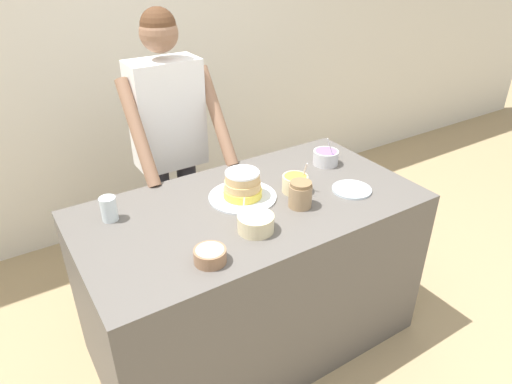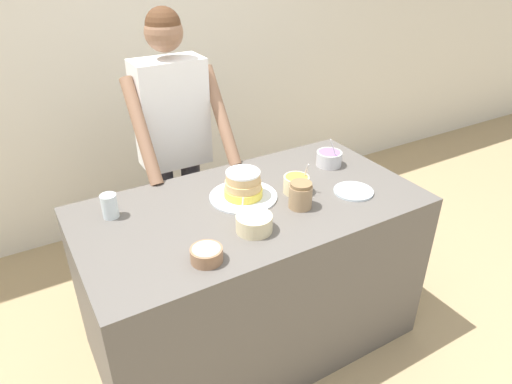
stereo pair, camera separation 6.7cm
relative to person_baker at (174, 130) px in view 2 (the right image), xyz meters
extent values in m
cube|color=silver|center=(0.09, 0.83, 0.25)|extent=(10.00, 0.05, 2.60)
cube|color=#5B5651|center=(0.09, -0.76, -0.60)|extent=(1.68, 0.89, 0.90)
cylinder|color=#2D2D38|center=(-0.09, 0.01, -0.63)|extent=(0.12, 0.12, 0.83)
cylinder|color=#2D2D38|center=(0.09, 0.01, -0.63)|extent=(0.12, 0.12, 0.83)
cube|color=white|center=(0.00, 0.01, 0.10)|extent=(0.40, 0.22, 0.62)
cylinder|color=#8E664C|center=(-0.24, -0.16, 0.09)|extent=(0.07, 0.40, 0.53)
cylinder|color=#8E664C|center=(0.24, -0.16, 0.09)|extent=(0.07, 0.40, 0.53)
sphere|color=#8E664C|center=(0.00, 0.01, 0.55)|extent=(0.21, 0.21, 0.21)
sphere|color=#51331E|center=(0.00, 0.01, 0.59)|extent=(0.19, 0.19, 0.19)
cylinder|color=silver|center=(0.09, -0.68, -0.14)|extent=(0.34, 0.34, 0.01)
cylinder|color=#F2DB4C|center=(0.09, -0.68, -0.11)|extent=(0.19, 0.19, 0.04)
cylinder|color=#DBB275|center=(0.09, -0.68, -0.07)|extent=(0.18, 0.18, 0.04)
cylinder|color=#DBB275|center=(0.09, -0.68, -0.03)|extent=(0.17, 0.17, 0.04)
cylinder|color=white|center=(0.09, -0.68, -0.01)|extent=(0.17, 0.17, 0.01)
cylinder|color=#936B4C|center=(-0.29, -1.05, -0.12)|extent=(0.13, 0.13, 0.06)
cylinder|color=pink|center=(-0.29, -1.05, -0.09)|extent=(0.11, 0.11, 0.01)
cylinder|color=beige|center=(-0.01, -0.97, -0.11)|extent=(0.16, 0.16, 0.08)
cylinder|color=white|center=(-0.01, -0.97, -0.07)|extent=(0.14, 0.14, 0.01)
cylinder|color=silver|center=(-0.05, -0.93, -0.07)|extent=(0.05, 0.06, 0.14)
cylinder|color=silver|center=(0.68, -0.61, -0.10)|extent=(0.14, 0.14, 0.08)
cylinder|color=#9E66B7|center=(0.68, -0.61, -0.07)|extent=(0.12, 0.12, 0.01)
cylinder|color=silver|center=(0.68, -0.66, -0.05)|extent=(0.08, 0.01, 0.18)
cylinder|color=beige|center=(0.34, -0.77, -0.10)|extent=(0.13, 0.13, 0.09)
cylinder|color=#EF9938|center=(0.34, -0.77, -0.06)|extent=(0.11, 0.11, 0.01)
cylinder|color=silver|center=(0.39, -0.78, -0.06)|extent=(0.02, 0.07, 0.16)
cylinder|color=silver|center=(-0.53, -0.53, -0.09)|extent=(0.08, 0.08, 0.12)
cylinder|color=silver|center=(0.60, -0.92, -0.14)|extent=(0.20, 0.20, 0.01)
cylinder|color=#9E7F5B|center=(0.28, -0.90, -0.09)|extent=(0.11, 0.11, 0.11)
cylinder|color=olive|center=(0.28, -0.90, -0.02)|extent=(0.10, 0.10, 0.02)
camera|label=1|loc=(-0.91, -2.38, 1.00)|focal=32.00mm
camera|label=2|loc=(-0.86, -2.42, 1.00)|focal=32.00mm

